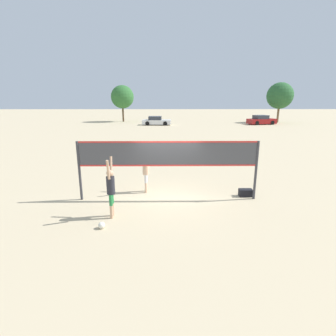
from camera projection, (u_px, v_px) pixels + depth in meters
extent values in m
plane|color=#C6B28C|center=(168.00, 199.00, 10.79)|extent=(200.00, 200.00, 0.00)
cylinder|color=#38383D|center=(79.00, 171.00, 10.45)|extent=(0.10, 0.10, 2.41)
cylinder|color=#38383D|center=(256.00, 171.00, 10.52)|extent=(0.10, 0.10, 2.41)
cube|color=#47474C|center=(168.00, 154.00, 10.31)|extent=(6.98, 0.02, 1.00)
cube|color=red|center=(168.00, 142.00, 10.19)|extent=(6.98, 0.03, 0.06)
cube|color=red|center=(168.00, 165.00, 10.43)|extent=(6.98, 0.03, 0.06)
cylinder|color=tan|center=(112.00, 212.00, 9.00)|extent=(0.11, 0.11, 0.47)
cylinder|color=#267F3F|center=(111.00, 200.00, 8.89)|extent=(0.12, 0.12, 0.39)
cylinder|color=tan|center=(113.00, 209.00, 9.19)|extent=(0.11, 0.11, 0.47)
cylinder|color=#267F3F|center=(112.00, 198.00, 9.09)|extent=(0.12, 0.12, 0.39)
cylinder|color=#26262D|center=(111.00, 185.00, 8.86)|extent=(0.28, 0.28, 0.61)
sphere|color=tan|center=(110.00, 173.00, 8.75)|extent=(0.24, 0.24, 0.24)
cylinder|color=tan|center=(108.00, 170.00, 8.47)|extent=(0.08, 0.22, 0.68)
cylinder|color=tan|center=(111.00, 166.00, 8.94)|extent=(0.08, 0.22, 0.68)
cylinder|color=beige|center=(146.00, 186.00, 11.67)|extent=(0.11, 0.11, 0.45)
cylinder|color=white|center=(146.00, 178.00, 11.57)|extent=(0.12, 0.12, 0.37)
cylinder|color=beige|center=(146.00, 188.00, 11.48)|extent=(0.11, 0.11, 0.45)
cylinder|color=white|center=(146.00, 179.00, 11.38)|extent=(0.12, 0.12, 0.37)
cylinder|color=beige|center=(146.00, 168.00, 11.35)|extent=(0.28, 0.28, 0.58)
sphere|color=beige|center=(146.00, 159.00, 11.25)|extent=(0.22, 0.22, 0.22)
cylinder|color=beige|center=(146.00, 154.00, 11.44)|extent=(0.08, 0.21, 0.65)
cylinder|color=beige|center=(145.00, 156.00, 10.98)|extent=(0.08, 0.21, 0.65)
sphere|color=silver|center=(102.00, 225.00, 8.31)|extent=(0.22, 0.22, 0.22)
cube|color=black|center=(245.00, 193.00, 11.08)|extent=(0.55, 0.30, 0.31)
cube|color=silver|center=(157.00, 122.00, 41.55)|extent=(4.56, 2.03, 0.68)
cube|color=#2D333D|center=(155.00, 118.00, 41.40)|extent=(2.09, 1.77, 0.56)
cylinder|color=black|center=(166.00, 123.00, 42.38)|extent=(0.65, 0.25, 0.64)
cylinder|color=black|center=(165.00, 123.00, 40.70)|extent=(0.65, 0.25, 0.64)
cylinder|color=black|center=(149.00, 122.00, 42.48)|extent=(0.65, 0.25, 0.64)
cylinder|color=black|center=(147.00, 123.00, 40.80)|extent=(0.65, 0.25, 0.64)
cube|color=maroon|center=(262.00, 121.00, 42.51)|extent=(4.84, 2.92, 0.78)
cube|color=#2D333D|center=(261.00, 117.00, 42.28)|extent=(2.39, 2.17, 0.58)
cylinder|color=black|center=(266.00, 122.00, 43.74)|extent=(0.67, 0.37, 0.64)
cylinder|color=black|center=(272.00, 123.00, 42.08)|extent=(0.67, 0.37, 0.64)
cylinder|color=black|center=(251.00, 122.00, 43.05)|extent=(0.67, 0.37, 0.64)
cylinder|color=black|center=(257.00, 123.00, 41.38)|extent=(0.67, 0.37, 0.64)
cylinder|color=#4C3823|center=(123.00, 113.00, 47.47)|extent=(0.31, 0.31, 3.26)
sphere|color=#2D662D|center=(122.00, 97.00, 46.77)|extent=(4.06, 4.06, 4.06)
cylinder|color=brown|center=(278.00, 113.00, 45.64)|extent=(0.35, 0.35, 3.35)
sphere|color=#285B2D|center=(280.00, 96.00, 44.91)|extent=(4.44, 4.44, 4.44)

